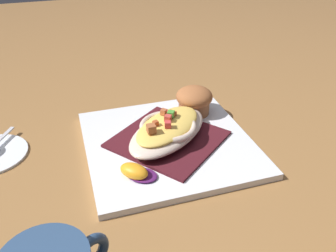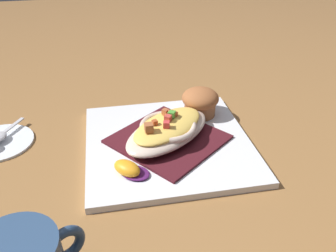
{
  "view_description": "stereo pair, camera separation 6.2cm",
  "coord_description": "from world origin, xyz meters",
  "px_view_note": "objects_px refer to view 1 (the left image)",
  "views": [
    {
      "loc": [
        -0.16,
        -0.5,
        0.37
      ],
      "look_at": [
        0.0,
        0.0,
        0.04
      ],
      "focal_mm": 37.38,
      "sensor_mm": 36.0,
      "label": 1
    },
    {
      "loc": [
        -0.11,
        -0.51,
        0.37
      ],
      "look_at": [
        0.0,
        0.0,
        0.04
      ],
      "focal_mm": 37.38,
      "sensor_mm": 36.0,
      "label": 2
    }
  ],
  "objects_px": {
    "muffin": "(194,100)",
    "gratin_dish": "(168,129)",
    "square_plate": "(168,143)",
    "orange_garnish": "(136,172)"
  },
  "relations": [
    {
      "from": "gratin_dish",
      "to": "muffin",
      "type": "distance_m",
      "value": 0.11
    },
    {
      "from": "gratin_dish",
      "to": "orange_garnish",
      "type": "relative_size",
      "value": 3.0
    },
    {
      "from": "muffin",
      "to": "gratin_dish",
      "type": "bearing_deg",
      "value": -135.94
    },
    {
      "from": "square_plate",
      "to": "orange_garnish",
      "type": "height_order",
      "value": "orange_garnish"
    },
    {
      "from": "square_plate",
      "to": "gratin_dish",
      "type": "bearing_deg",
      "value": -157.79
    },
    {
      "from": "muffin",
      "to": "orange_garnish",
      "type": "height_order",
      "value": "muffin"
    },
    {
      "from": "square_plate",
      "to": "orange_garnish",
      "type": "distance_m",
      "value": 0.11
    },
    {
      "from": "square_plate",
      "to": "orange_garnish",
      "type": "bearing_deg",
      "value": -134.4
    },
    {
      "from": "square_plate",
      "to": "muffin",
      "type": "xyz_separation_m",
      "value": [
        0.08,
        0.08,
        0.04
      ]
    },
    {
      "from": "square_plate",
      "to": "gratin_dish",
      "type": "height_order",
      "value": "gratin_dish"
    }
  ]
}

